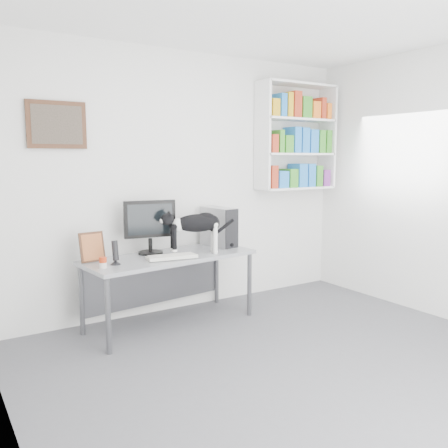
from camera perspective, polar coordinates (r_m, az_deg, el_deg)
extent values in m
cube|color=#57575C|center=(3.76, 10.65, -17.43)|extent=(4.00, 4.00, 0.01)
cube|color=silver|center=(5.04, -4.69, 5.02)|extent=(4.00, 0.01, 2.70)
cube|color=silver|center=(2.50, -24.24, 1.25)|extent=(0.01, 4.00, 2.70)
cube|color=white|center=(5.71, 8.71, 10.32)|extent=(1.03, 0.28, 1.24)
cube|color=#4D2818|center=(4.56, -19.48, 11.19)|extent=(0.52, 0.04, 0.42)
cube|color=gray|center=(4.64, -6.46, -7.90)|extent=(1.71, 0.82, 0.69)
cube|color=black|center=(4.61, -8.90, -0.32)|extent=(0.53, 0.33, 0.53)
cube|color=beige|center=(4.40, -6.31, -3.95)|extent=(0.48, 0.24, 0.04)
cube|color=#AAA9AE|center=(4.96, -0.64, -0.34)|extent=(0.24, 0.43, 0.41)
cylinder|color=black|center=(4.23, -12.95, -3.32)|extent=(0.10, 0.10, 0.22)
cube|color=#4D2818|center=(4.39, -15.60, -2.61)|extent=(0.23, 0.11, 0.28)
cylinder|color=#B9300F|center=(4.13, -14.35, -4.53)|extent=(0.06, 0.06, 0.09)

